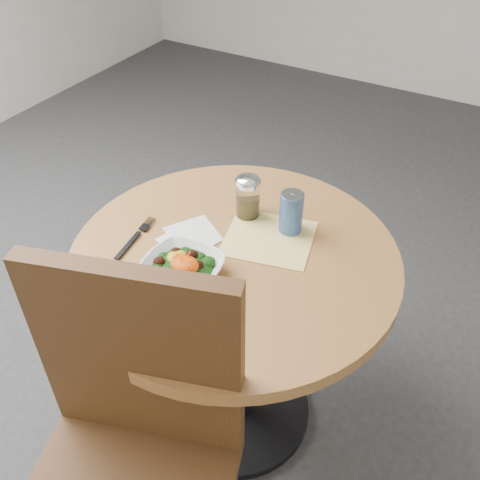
{
  "coord_description": "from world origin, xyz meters",
  "views": [
    {
      "loc": [
        0.56,
        -0.94,
        1.7
      ],
      "look_at": [
        0.02,
        -0.01,
        0.81
      ],
      "focal_mm": 40.0,
      "sensor_mm": 36.0,
      "label": 1
    }
  ],
  "objects_px": {
    "salad_bowl": "(182,269)",
    "spice_shaker": "(248,196)",
    "beverage_can": "(291,212)",
    "chair": "(132,454)"
  },
  "relations": [
    {
      "from": "salad_bowl",
      "to": "spice_shaker",
      "type": "xyz_separation_m",
      "value": [
        0.01,
        0.32,
        0.04
      ]
    },
    {
      "from": "salad_bowl",
      "to": "beverage_can",
      "type": "relative_size",
      "value": 1.63
    },
    {
      "from": "spice_shaker",
      "to": "beverage_can",
      "type": "height_order",
      "value": "spice_shaker"
    },
    {
      "from": "salad_bowl",
      "to": "beverage_can",
      "type": "bearing_deg",
      "value": 63.69
    },
    {
      "from": "salad_bowl",
      "to": "spice_shaker",
      "type": "height_order",
      "value": "spice_shaker"
    },
    {
      "from": "chair",
      "to": "beverage_can",
      "type": "distance_m",
      "value": 0.74
    },
    {
      "from": "beverage_can",
      "to": "salad_bowl",
      "type": "bearing_deg",
      "value": -116.31
    },
    {
      "from": "chair",
      "to": "salad_bowl",
      "type": "height_order",
      "value": "chair"
    },
    {
      "from": "salad_bowl",
      "to": "spice_shaker",
      "type": "bearing_deg",
      "value": 87.45
    },
    {
      "from": "chair",
      "to": "spice_shaker",
      "type": "relative_size",
      "value": 7.77
    }
  ]
}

